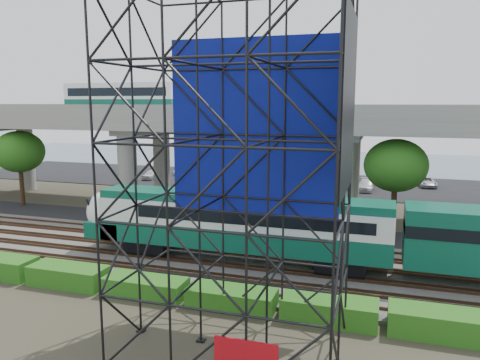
% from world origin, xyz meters
% --- Properties ---
extents(ground, '(140.00, 140.00, 0.00)m').
position_xyz_m(ground, '(0.00, 0.00, 0.00)').
color(ground, '#474233').
rests_on(ground, ground).
extents(ballast_bed, '(90.00, 12.00, 0.20)m').
position_xyz_m(ballast_bed, '(0.00, 2.00, 0.10)').
color(ballast_bed, slate).
rests_on(ballast_bed, ground).
extents(service_road, '(90.00, 5.00, 0.08)m').
position_xyz_m(service_road, '(0.00, 10.50, 0.04)').
color(service_road, black).
rests_on(service_road, ground).
extents(parking_lot, '(90.00, 18.00, 0.08)m').
position_xyz_m(parking_lot, '(0.00, 34.00, 0.04)').
color(parking_lot, black).
rests_on(parking_lot, ground).
extents(harbor_water, '(140.00, 40.00, 0.03)m').
position_xyz_m(harbor_water, '(0.00, 56.00, 0.01)').
color(harbor_water, '#41546B').
rests_on(harbor_water, ground).
extents(rail_tracks, '(90.00, 9.52, 0.16)m').
position_xyz_m(rail_tracks, '(0.00, 2.00, 0.28)').
color(rail_tracks, '#472D1E').
rests_on(rail_tracks, ballast_bed).
extents(commuter_train, '(29.30, 3.06, 4.30)m').
position_xyz_m(commuter_train, '(6.57, 2.00, 2.88)').
color(commuter_train, black).
rests_on(commuter_train, rail_tracks).
extents(overpass, '(80.00, 12.00, 12.40)m').
position_xyz_m(overpass, '(-0.91, 16.00, 8.21)').
color(overpass, '#9E9B93').
rests_on(overpass, ground).
extents(scaffold_tower, '(9.36, 6.36, 15.00)m').
position_xyz_m(scaffold_tower, '(7.32, -7.98, 7.47)').
color(scaffold_tower, black).
rests_on(scaffold_tower, ground).
extents(hedge_strip, '(34.60, 1.80, 1.20)m').
position_xyz_m(hedge_strip, '(1.01, -4.30, 0.56)').
color(hedge_strip, '#215C15').
rests_on(hedge_strip, ground).
extents(trees, '(40.94, 16.94, 7.69)m').
position_xyz_m(trees, '(-4.67, 16.17, 5.57)').
color(trees, '#382314').
rests_on(trees, ground).
extents(suv, '(4.98, 2.85, 1.31)m').
position_xyz_m(suv, '(-8.57, 9.89, 0.74)').
color(suv, black).
rests_on(suv, service_road).
extents(parked_cars, '(37.80, 9.48, 1.29)m').
position_xyz_m(parked_cars, '(1.25, 33.42, 0.68)').
color(parked_cars, silver).
rests_on(parked_cars, parking_lot).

